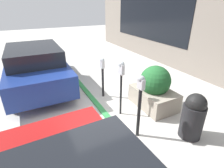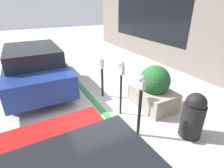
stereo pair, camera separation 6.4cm
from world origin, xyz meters
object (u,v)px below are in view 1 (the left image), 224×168
(parking_meter_nearest, at_px, (140,99))
(trash_bin, at_px, (193,116))
(planter_box, at_px, (154,89))
(parking_meter_second, at_px, (121,77))
(parking_meter_middle, at_px, (103,73))
(parked_car_middle, at_px, (36,66))

(parking_meter_nearest, bearing_deg, trash_bin, -117.90)
(parking_meter_nearest, height_order, planter_box, parking_meter_nearest)
(parking_meter_nearest, distance_m, parking_meter_second, 0.95)
(parking_meter_middle, xyz_separation_m, parked_car_middle, (1.83, 1.79, -0.04))
(parked_car_middle, relative_size, trash_bin, 4.09)
(parking_meter_second, bearing_deg, parked_car_middle, 30.96)
(parking_meter_middle, bearing_deg, planter_box, -139.08)
(parking_meter_middle, xyz_separation_m, planter_box, (-1.23, -1.07, -0.27))
(parking_meter_nearest, xyz_separation_m, parking_meter_second, (0.94, -0.08, 0.13))
(parking_meter_middle, relative_size, planter_box, 0.98)
(parking_meter_second, height_order, trash_bin, parking_meter_second)
(parking_meter_nearest, distance_m, parked_car_middle, 4.28)
(parking_meter_middle, height_order, parked_car_middle, parked_car_middle)
(parking_meter_middle, relative_size, parked_car_middle, 0.29)
(parking_meter_nearest, bearing_deg, parking_meter_middle, -2.28)
(parking_meter_second, distance_m, trash_bin, 1.88)
(parking_meter_middle, relative_size, trash_bin, 1.20)
(parking_meter_second, xyz_separation_m, planter_box, (-0.08, -1.07, -0.56))
(parking_meter_middle, distance_m, trash_bin, 2.84)
(planter_box, relative_size, parked_car_middle, 0.30)
(parking_meter_nearest, height_order, parking_meter_middle, parking_meter_nearest)
(parking_meter_nearest, distance_m, trash_bin, 1.28)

